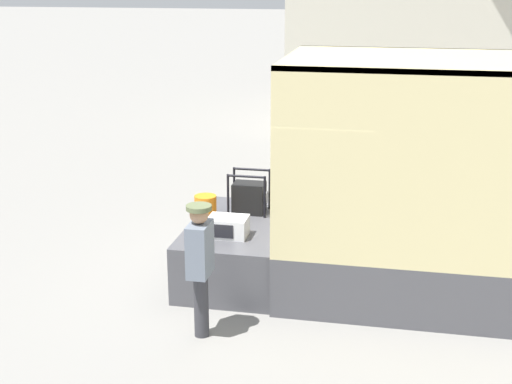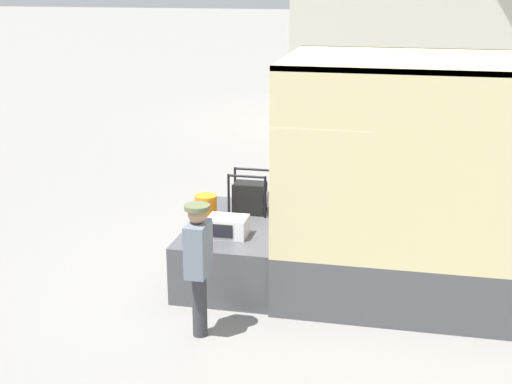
{
  "view_description": "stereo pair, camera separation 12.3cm",
  "coord_description": "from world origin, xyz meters",
  "px_view_note": "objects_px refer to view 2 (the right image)",
  "views": [
    {
      "loc": [
        1.48,
        -9.42,
        4.25
      ],
      "look_at": [
        -0.39,
        -0.2,
        1.35
      ],
      "focal_mm": 50.0,
      "sensor_mm": 36.0,
      "label": 1
    },
    {
      "loc": [
        1.6,
        -9.4,
        4.25
      ],
      "look_at": [
        -0.39,
        -0.2,
        1.35
      ],
      "focal_mm": 50.0,
      "sensor_mm": 36.0,
      "label": 2
    }
  ],
  "objects_px": {
    "portable_generator": "(251,197)",
    "orange_bucket": "(206,208)",
    "worker_person": "(198,257)",
    "microwave": "(228,227)"
  },
  "relations": [
    {
      "from": "portable_generator",
      "to": "worker_person",
      "type": "bearing_deg",
      "value": -92.36
    },
    {
      "from": "microwave",
      "to": "worker_person",
      "type": "xyz_separation_m",
      "value": [
        -0.01,
        -1.34,
        0.09
      ]
    },
    {
      "from": "microwave",
      "to": "worker_person",
      "type": "distance_m",
      "value": 1.35
    },
    {
      "from": "portable_generator",
      "to": "orange_bucket",
      "type": "height_order",
      "value": "portable_generator"
    },
    {
      "from": "portable_generator",
      "to": "orange_bucket",
      "type": "relative_size",
      "value": 1.66
    },
    {
      "from": "microwave",
      "to": "worker_person",
      "type": "bearing_deg",
      "value": -90.53
    },
    {
      "from": "microwave",
      "to": "portable_generator",
      "type": "xyz_separation_m",
      "value": [
        0.09,
        1.05,
        0.1
      ]
    },
    {
      "from": "portable_generator",
      "to": "orange_bucket",
      "type": "bearing_deg",
      "value": -137.32
    },
    {
      "from": "microwave",
      "to": "orange_bucket",
      "type": "bearing_deg",
      "value": 130.51
    },
    {
      "from": "microwave",
      "to": "orange_bucket",
      "type": "xyz_separation_m",
      "value": [
        -0.47,
        0.55,
        0.06
      ]
    }
  ]
}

